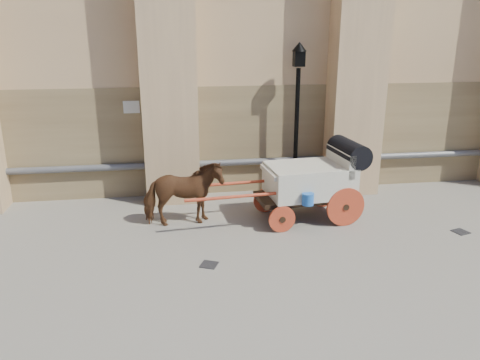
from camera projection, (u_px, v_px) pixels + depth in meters
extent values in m
plane|color=#6C675B|center=(226.00, 256.00, 9.58)|extent=(90.00, 90.00, 0.00)
cube|color=#917C53|center=(278.00, 138.00, 13.31)|extent=(44.00, 0.35, 3.00)
cylinder|color=#59595B|center=(279.00, 161.00, 13.24)|extent=(42.00, 0.18, 0.18)
cube|color=beige|center=(131.00, 107.00, 12.28)|extent=(0.42, 0.04, 0.32)
imported|color=brown|center=(183.00, 194.00, 10.91)|extent=(1.90, 0.99, 1.55)
cube|color=black|center=(304.00, 196.00, 11.35)|extent=(2.38, 1.25, 0.13)
cube|color=beige|center=(309.00, 180.00, 11.25)|extent=(2.10, 1.48, 0.73)
cube|color=beige|center=(340.00, 161.00, 11.30)|extent=(0.28, 1.31, 0.57)
cube|color=beige|center=(274.00, 172.00, 10.97)|extent=(0.47, 1.18, 0.10)
cylinder|color=black|center=(349.00, 152.00, 11.28)|extent=(0.70, 1.35, 0.58)
cylinder|color=#B83A1F|center=(346.00, 207.00, 10.96)|extent=(0.94, 0.15, 0.94)
cylinder|color=#B83A1F|center=(323.00, 190.00, 12.16)|extent=(0.94, 0.15, 0.94)
cylinder|color=#B83A1F|center=(282.00, 219.00, 10.65)|extent=(0.63, 0.12, 0.63)
cylinder|color=#B83A1F|center=(266.00, 200.00, 11.85)|extent=(0.63, 0.12, 0.63)
cylinder|color=#B83A1F|center=(240.00, 196.00, 10.43)|extent=(2.50, 0.30, 0.07)
cylinder|color=#B83A1F|center=(231.00, 184.00, 11.30)|extent=(2.50, 0.30, 0.07)
cylinder|color=blue|center=(308.00, 199.00, 10.56)|extent=(0.27, 0.27, 0.27)
cylinder|color=black|center=(296.00, 134.00, 12.61)|extent=(0.12, 0.12, 3.49)
cone|color=black|center=(294.00, 189.00, 13.09)|extent=(0.35, 0.35, 0.35)
cube|color=black|center=(299.00, 58.00, 12.00)|extent=(0.27, 0.27, 0.41)
cone|color=black|center=(299.00, 47.00, 11.91)|extent=(0.39, 0.39, 0.23)
cube|color=black|center=(209.00, 265.00, 9.23)|extent=(0.42, 0.42, 0.01)
cube|color=black|center=(461.00, 232.00, 10.74)|extent=(0.40, 0.40, 0.01)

